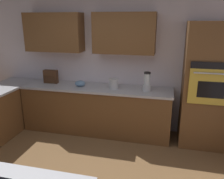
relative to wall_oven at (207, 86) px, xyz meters
The scene contains 8 objects.
wall_back 1.99m from the wall_oven, ahead, with size 6.00×0.44×2.60m.
lower_cabinets_back 2.05m from the wall_oven, ahead, with size 2.80×0.60×0.86m, color brown.
countertop_back 1.96m from the wall_oven, ahead, with size 2.84×0.64×0.04m, color #B2B2B7.
wall_oven is the anchor object (origin of this frame).
blender 1.00m from the wall_oven, ahead, with size 0.15×0.15×0.34m.
mixing_bowl 2.25m from the wall_oven, ahead, with size 0.20×0.20×0.11m, color #668CB2.
spice_rack 2.90m from the wall_oven, ahead, with size 0.28×0.11×0.26m.
kettle 1.60m from the wall_oven, ahead, with size 0.17×0.17×0.18m, color #B7BABF.
Camera 1 is at (-1.17, 2.24, 2.11)m, focal length 37.06 mm.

